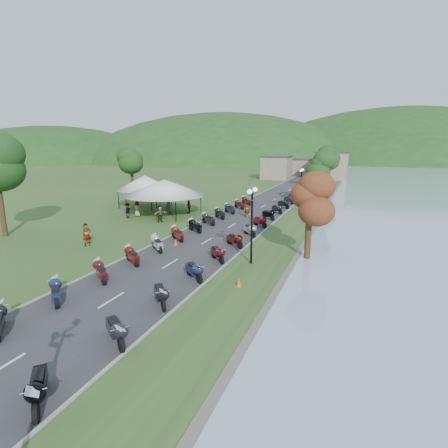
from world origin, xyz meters
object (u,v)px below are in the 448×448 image
(vendor_tent_main, at_px, (165,197))
(pedestrian_c, at_px, (128,218))
(pedestrian_a, at_px, (88,246))
(pedestrian_b, at_px, (169,214))

(vendor_tent_main, xyz_separation_m, pedestrian_c, (-2.86, -3.13, -2.00))
(pedestrian_c, bearing_deg, pedestrian_a, 3.99)
(pedestrian_c, bearing_deg, vendor_tent_main, 121.65)
(pedestrian_b, bearing_deg, vendor_tent_main, 86.05)
(pedestrian_b, bearing_deg, pedestrian_a, 91.48)
(pedestrian_a, distance_m, pedestrian_b, 13.99)
(pedestrian_b, distance_m, pedestrian_c, 4.75)
(pedestrian_c, bearing_deg, pedestrian_b, 126.76)
(pedestrian_b, bearing_deg, pedestrian_c, 50.84)
(pedestrian_b, xyz_separation_m, pedestrian_c, (-2.88, -3.78, 0.00))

